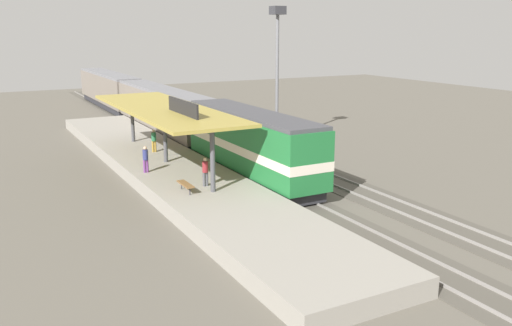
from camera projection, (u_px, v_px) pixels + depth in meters
The scene contains 13 objects.
ground_plane at pixel (251, 164), 41.00m from camera, with size 120.00×120.00×0.00m, color #5B564C.
track_near at pixel (226, 166), 40.07m from camera, with size 3.20×110.00×0.16m.
track_far at pixel (280, 159), 42.19m from camera, with size 3.20×110.00×0.16m.
platform at pixel (166, 168), 37.85m from camera, with size 6.00×44.00×0.90m, color gray.
station_canopy at pixel (164, 110), 36.79m from camera, with size 5.20×18.00×4.70m.
platform_bench at pixel (185, 184), 30.73m from camera, with size 0.44×1.70×0.50m.
locomotive at pixel (251, 144), 36.13m from camera, with size 2.93×14.43×4.44m.
passenger_carriage_front at pixel (163, 111), 51.54m from camera, with size 2.90×20.00×4.24m.
passenger_carriage_rear at pixel (109, 89), 69.31m from camera, with size 2.90×20.00×4.24m.
light_mast at pixel (277, 46), 46.81m from camera, with size 1.10×1.10×11.70m.
person_waiting at pixel (205, 170), 31.76m from camera, with size 0.34×0.34×1.71m.
person_walking at pixel (146, 158), 34.77m from camera, with size 0.34×0.34×1.71m.
person_boarding at pixel (154, 139), 40.54m from camera, with size 0.34×0.34×1.71m.
Camera 1 is at (-16.50, -35.22, 9.90)m, focal length 38.33 mm.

